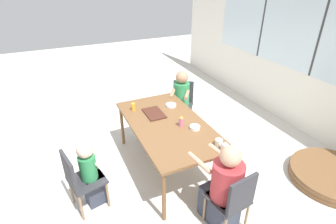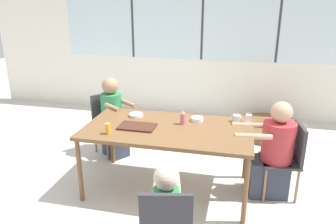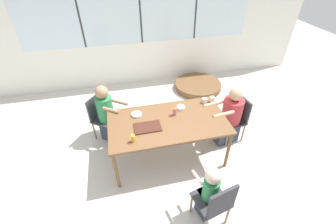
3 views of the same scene
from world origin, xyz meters
TOP-DOWN VIEW (x-y plane):
  - ground_plane at (0.00, 0.00)m, footprint 16.00×16.00m
  - wall_back_with_windows at (0.00, 2.73)m, footprint 8.40×0.08m
  - dining_table at (0.00, 0.00)m, footprint 1.84×1.00m
  - chair_for_woman_green_shirt at (-1.07, 0.79)m, footprint 0.56×0.56m
  - chair_for_man_blue_shirt at (1.32, 0.18)m, footprint 0.45×0.45m
  - chair_for_toddler at (0.29, -1.30)m, footprint 0.48×0.48m
  - person_woman_green_shirt at (-0.94, 0.70)m, footprint 0.58×0.53m
  - person_man_blue_shirt at (1.15, 0.16)m, footprint 0.68×0.43m
  - person_toddler at (0.26, -1.15)m, footprint 0.28×0.41m
  - food_tray_dark at (-0.33, -0.08)m, footprint 0.40×0.26m
  - coffee_mug at (0.73, 0.35)m, footprint 0.10×0.09m
  - sippy_cup at (0.14, 0.13)m, footprint 0.06×0.06m
  - juice_glass at (-0.57, -0.32)m, footprint 0.06×0.06m
  - milk_carton_small at (0.86, 0.34)m, footprint 0.07×0.07m
  - bowl_white_shallow at (-0.46, 0.26)m, footprint 0.16×0.16m
  - bowl_cereal at (0.29, 0.27)m, footprint 0.14×0.14m
  - folded_table_stack at (1.26, 2.02)m, footprint 1.17×1.17m

SIDE VIEW (x-z plane):
  - ground_plane at x=0.00m, z-range 0.00..0.00m
  - folded_table_stack at x=1.26m, z-range 0.00..0.15m
  - person_toddler at x=0.26m, z-range -0.01..0.94m
  - person_man_blue_shirt at x=1.15m, z-range -0.06..1.04m
  - chair_for_woman_green_shirt at x=-1.07m, z-range 0.08..0.93m
  - chair_for_man_blue_shirt at x=1.32m, z-range 0.08..0.93m
  - chair_for_toddler at x=0.29m, z-range 0.08..0.93m
  - person_woman_green_shirt at x=-0.94m, z-range -0.04..1.08m
  - dining_table at x=0.00m, z-range 0.33..1.10m
  - food_tray_dark at x=-0.33m, z-range 0.77..0.79m
  - bowl_white_shallow at x=-0.46m, z-range 0.77..0.81m
  - bowl_cereal at x=0.29m, z-range 0.77..0.82m
  - coffee_mug at x=0.73m, z-range 0.77..0.85m
  - milk_carton_small at x=0.86m, z-range 0.77..0.87m
  - juice_glass at x=-0.57m, z-range 0.77..0.89m
  - sippy_cup at x=0.14m, z-range 0.77..0.94m
  - wall_back_with_windows at x=0.00m, z-range 0.03..2.83m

